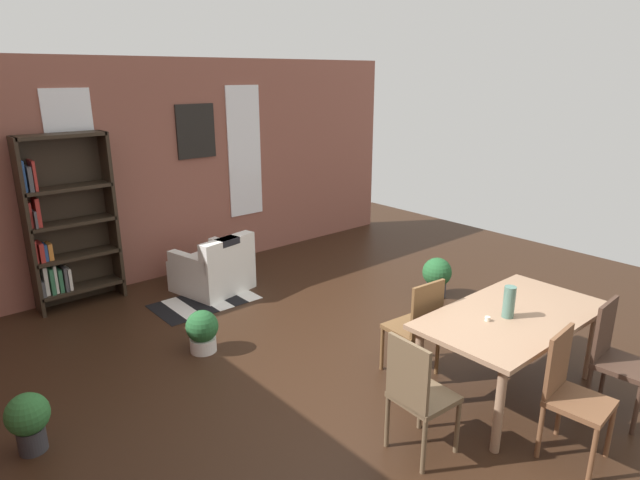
# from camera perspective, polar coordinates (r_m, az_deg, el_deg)

# --- Properties ---
(ground_plane) EXTENTS (10.35, 10.35, 0.00)m
(ground_plane) POSITION_cam_1_polar(r_m,az_deg,el_deg) (4.89, 7.22, -16.10)
(ground_plane) COLOR black
(back_wall_brick) EXTENTS (7.78, 0.12, 2.89)m
(back_wall_brick) POSITION_cam_1_polar(r_m,az_deg,el_deg) (7.50, -15.96, 7.15)
(back_wall_brick) COLOR #8F5345
(back_wall_brick) RESTS_ON ground
(window_pane_0) EXTENTS (0.55, 0.02, 1.88)m
(window_pane_0) POSITION_cam_1_polar(r_m,az_deg,el_deg) (7.01, -24.63, 6.76)
(window_pane_0) COLOR white
(window_pane_1) EXTENTS (0.55, 0.02, 1.88)m
(window_pane_1) POSITION_cam_1_polar(r_m,az_deg,el_deg) (7.99, -8.04, 9.28)
(window_pane_1) COLOR white
(dining_table) EXTENTS (1.73, 0.95, 0.75)m
(dining_table) POSITION_cam_1_polar(r_m,az_deg,el_deg) (4.87, 19.83, -8.29)
(dining_table) COLOR #967458
(dining_table) RESTS_ON ground
(vase_on_table) EXTENTS (0.10, 0.10, 0.27)m
(vase_on_table) POSITION_cam_1_polar(r_m,az_deg,el_deg) (4.70, 19.48, -6.24)
(vase_on_table) COLOR #4C7266
(vase_on_table) RESTS_ON dining_table
(tealight_candle_0) EXTENTS (0.04, 0.04, 0.04)m
(tealight_candle_0) POSITION_cam_1_polar(r_m,az_deg,el_deg) (4.62, 17.40, -8.01)
(tealight_candle_0) COLOR silver
(tealight_candle_0) RESTS_ON dining_table
(dining_chair_near_right) EXTENTS (0.42, 0.42, 0.95)m
(dining_chair_near_right) POSITION_cam_1_polar(r_m,az_deg,el_deg) (5.01, 28.93, -10.71)
(dining_chair_near_right) COLOR #412C21
(dining_chair_near_right) RESTS_ON ground
(dining_chair_head_left) EXTENTS (0.42, 0.42, 0.95)m
(dining_chair_head_left) POSITION_cam_1_polar(r_m,az_deg,el_deg) (4.02, 10.32, -15.70)
(dining_chair_head_left) COLOR brown
(dining_chair_head_left) RESTS_ON ground
(dining_chair_near_left) EXTENTS (0.43, 0.43, 0.95)m
(dining_chair_near_left) POSITION_cam_1_polar(r_m,az_deg,el_deg) (4.36, 25.10, -14.39)
(dining_chair_near_left) COLOR brown
(dining_chair_near_left) RESTS_ON ground
(dining_chair_far_left) EXTENTS (0.43, 0.43, 0.95)m
(dining_chair_far_left) POSITION_cam_1_polar(r_m,az_deg,el_deg) (4.98, 10.29, -8.86)
(dining_chair_far_left) COLOR brown
(dining_chair_far_left) RESTS_ON ground
(bookshelf_tall) EXTENTS (0.99, 0.31, 2.04)m
(bookshelf_tall) POSITION_cam_1_polar(r_m,az_deg,el_deg) (6.90, -25.51, 1.41)
(bookshelf_tall) COLOR #2D2319
(bookshelf_tall) RESTS_ON ground
(armchair_white) EXTENTS (0.95, 0.95, 0.75)m
(armchair_white) POSITION_cam_1_polar(r_m,az_deg,el_deg) (7.01, -11.21, -3.10)
(armchair_white) COLOR white
(armchair_white) RESTS_ON ground
(potted_plant_by_shelf) EXTENTS (0.32, 0.32, 0.44)m
(potted_plant_by_shelf) POSITION_cam_1_polar(r_m,az_deg,el_deg) (5.55, -12.42, -9.38)
(potted_plant_by_shelf) COLOR silver
(potted_plant_by_shelf) RESTS_ON ground
(potted_plant_corner) EXTENTS (0.36, 0.36, 0.50)m
(potted_plant_corner) POSITION_cam_1_polar(r_m,az_deg,el_deg) (6.84, 12.33, -3.69)
(potted_plant_corner) COLOR #333338
(potted_plant_corner) RESTS_ON ground
(potted_plant_window) EXTENTS (0.31, 0.31, 0.47)m
(potted_plant_window) POSITION_cam_1_polar(r_m,az_deg,el_deg) (4.64, -28.63, -16.41)
(potted_plant_window) COLOR #333338
(potted_plant_window) RESTS_ON ground
(striped_rug) EXTENTS (1.22, 0.73, 0.01)m
(striped_rug) POSITION_cam_1_polar(r_m,az_deg,el_deg) (6.77, -12.17, -6.43)
(striped_rug) COLOR black
(striped_rug) RESTS_ON ground
(framed_picture) EXTENTS (0.56, 0.03, 0.72)m
(framed_picture) POSITION_cam_1_polar(r_m,az_deg,el_deg) (7.56, -13.08, 11.21)
(framed_picture) COLOR black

